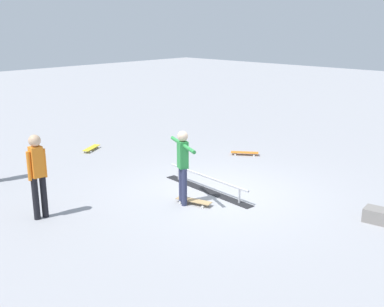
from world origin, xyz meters
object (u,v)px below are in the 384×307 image
object	(u,v)px
skater_main	(183,162)
skateboard_main	(194,201)
loose_skateboard_yellow	(91,148)
grind_rail	(207,184)
loose_skateboard_orange	(245,153)
bystander_orange_shirt	(37,172)

from	to	relation	value
skater_main	skateboard_main	xyz separation A→B (m)	(-0.17, -0.16, -0.86)
skateboard_main	loose_skateboard_yellow	world-z (taller)	same
grind_rail	loose_skateboard_orange	xyz separation A→B (m)	(1.19, -3.02, -0.09)
skater_main	skateboard_main	world-z (taller)	skater_main
bystander_orange_shirt	loose_skateboard_yellow	distance (m)	5.18
grind_rail	skater_main	bearing A→B (deg)	105.85
loose_skateboard_orange	bystander_orange_shirt	bearing A→B (deg)	-127.12
skateboard_main	loose_skateboard_orange	xyz separation A→B (m)	(1.53, -3.82, 0.00)
loose_skateboard_yellow	bystander_orange_shirt	bearing A→B (deg)	16.01
skater_main	loose_skateboard_yellow	bearing A→B (deg)	-168.40
bystander_orange_shirt	grind_rail	bearing A→B (deg)	163.58
skater_main	loose_skateboard_orange	bearing A→B (deg)	133.88
skateboard_main	loose_skateboard_orange	distance (m)	4.12
grind_rail	skater_main	world-z (taller)	skater_main
bystander_orange_shirt	loose_skateboard_yellow	size ratio (longest dim) A/B	2.13
loose_skateboard_orange	skater_main	bearing A→B (deg)	-106.67
grind_rail	skater_main	distance (m)	1.25
skateboard_main	bystander_orange_shirt	world-z (taller)	bystander_orange_shirt
bystander_orange_shirt	loose_skateboard_orange	bearing A→B (deg)	-176.20
loose_skateboard_yellow	loose_skateboard_orange	distance (m)	4.64
bystander_orange_shirt	skateboard_main	bearing A→B (deg)	152.33
skateboard_main	loose_skateboard_yellow	xyz separation A→B (m)	(5.25, -1.05, 0.00)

